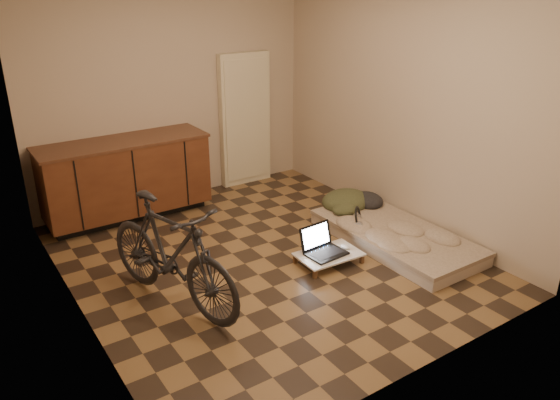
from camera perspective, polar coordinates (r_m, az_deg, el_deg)
room_shell at (r=4.93m, az=-1.87°, el=7.36°), size 3.50×4.00×2.60m
cabinets at (r=6.37m, az=-15.79°, el=2.19°), size 1.84×0.62×0.91m
appliance_panel at (r=7.12m, az=-3.67°, el=8.36°), size 0.70×0.10×1.70m
bicycle at (r=4.55m, az=-11.39°, el=-4.96°), size 0.90×1.68×1.04m
futon at (r=5.78m, az=11.94°, el=-3.73°), size 0.86×1.79×0.15m
clothing_pile at (r=6.24m, az=7.54°, el=0.56°), size 0.61×0.51×0.24m
headphones at (r=5.76m, az=8.17°, el=-1.72°), size 0.36×0.36×0.18m
lap_desk at (r=5.30m, az=5.11°, el=-5.71°), size 0.63×0.42×0.10m
laptop at (r=5.28m, az=4.49°, el=-4.99°), size 0.39×0.35×0.25m
mouse at (r=5.40m, az=6.84°, el=-4.87°), size 0.08×0.11×0.04m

